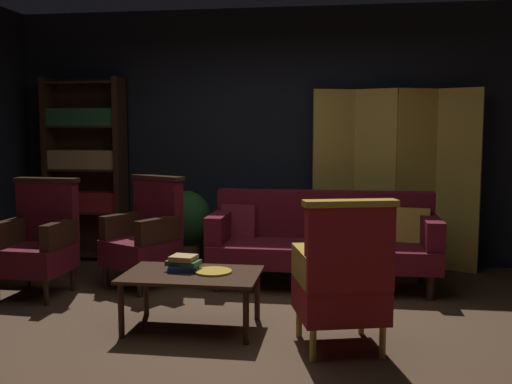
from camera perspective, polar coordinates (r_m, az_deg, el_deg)
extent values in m
plane|color=#3D2819|center=(4.42, -1.54, -13.45)|extent=(10.00, 10.00, 0.00)
cube|color=black|center=(6.60, 2.08, 5.41)|extent=(7.20, 0.10, 2.80)
cube|color=#B29338|center=(6.35, 7.52, 1.27)|extent=(0.45, 0.17, 1.90)
cube|color=#B78E33|center=(6.34, 7.64, 9.58)|extent=(0.45, 0.18, 0.06)
cube|color=#B29338|center=(6.35, 11.43, 1.20)|extent=(0.44, 0.20, 1.90)
cube|color=#B78E33|center=(6.34, 11.60, 9.51)|extent=(0.44, 0.20, 0.06)
cube|color=#B29338|center=(6.39, 15.26, 1.13)|extent=(0.44, 0.20, 1.90)
cube|color=#B78E33|center=(6.38, 15.49, 9.40)|extent=(0.44, 0.21, 0.06)
cube|color=#B29338|center=(6.43, 18.98, 1.05)|extent=(0.42, 0.24, 1.90)
cube|color=#B78E33|center=(6.42, 19.27, 9.25)|extent=(0.43, 0.24, 0.06)
cube|color=black|center=(7.11, -19.26, 2.10)|extent=(0.06, 0.32, 2.05)
cube|color=black|center=(6.76, -12.93, 2.09)|extent=(0.06, 0.32, 2.05)
cube|color=black|center=(7.06, -15.67, 2.19)|extent=(0.90, 0.02, 2.05)
cube|color=black|center=(7.05, -15.94, -5.74)|extent=(0.86, 0.30, 0.02)
cube|color=black|center=(6.97, -16.06, -1.86)|extent=(0.86, 0.30, 0.02)
cube|color=maroon|center=(6.94, -16.16, -0.88)|extent=(0.78, 0.22, 0.22)
cube|color=black|center=(6.92, -16.18, 2.10)|extent=(0.86, 0.30, 0.02)
cube|color=#9E7A47|center=(6.90, -16.28, 3.05)|extent=(0.78, 0.22, 0.21)
cube|color=black|center=(6.91, -16.30, 6.09)|extent=(0.86, 0.30, 0.02)
cube|color=#1E4C28|center=(6.89, -16.39, 6.98)|extent=(0.78, 0.22, 0.19)
cube|color=black|center=(6.93, -16.42, 10.09)|extent=(0.86, 0.30, 0.02)
cylinder|color=black|center=(5.45, -3.82, -8.47)|extent=(0.07, 0.07, 0.22)
cylinder|color=black|center=(5.39, 16.58, -8.88)|extent=(0.07, 0.07, 0.22)
cylinder|color=black|center=(6.02, -2.62, -7.05)|extent=(0.07, 0.07, 0.22)
cylinder|color=black|center=(5.97, 15.76, -7.40)|extent=(0.07, 0.07, 0.22)
cube|color=#4C0F19|center=(5.58, 6.45, -5.93)|extent=(2.10, 0.76, 0.20)
cube|color=#4C0F19|center=(5.83, 6.59, -2.12)|extent=(2.10, 0.18, 0.46)
cube|color=#4C0F19|center=(5.65, -3.51, -3.38)|extent=(0.16, 0.68, 0.26)
cube|color=#4C0F19|center=(5.59, 16.59, -3.72)|extent=(0.16, 0.68, 0.26)
cube|color=maroon|center=(5.81, -1.66, -2.90)|extent=(0.35, 0.17, 0.35)
cube|color=#B79338|center=(5.77, 14.83, -3.18)|extent=(0.36, 0.20, 0.35)
cylinder|color=black|center=(4.36, -12.95, -11.15)|extent=(0.04, 0.04, 0.39)
cylinder|color=black|center=(4.13, -0.97, -11.98)|extent=(0.04, 0.04, 0.39)
cylinder|color=black|center=(4.85, -10.61, -9.34)|extent=(0.04, 0.04, 0.39)
cylinder|color=black|center=(4.65, 0.12, -9.93)|extent=(0.04, 0.04, 0.39)
cube|color=black|center=(4.42, -6.23, -7.98)|extent=(1.00, 0.64, 0.03)
cylinder|color=#B78E33|center=(4.43, 10.19, -12.03)|extent=(0.04, 0.04, 0.22)
cylinder|color=#B78E33|center=(4.32, 4.20, -12.42)|extent=(0.04, 0.04, 0.22)
cylinder|color=#B78E33|center=(4.01, 12.17, -14.01)|extent=(0.04, 0.04, 0.22)
cylinder|color=#B78E33|center=(3.89, 5.55, -14.53)|extent=(0.04, 0.04, 0.22)
cube|color=maroon|center=(4.09, 8.08, -10.17)|extent=(0.69, 0.69, 0.24)
cube|color=maroon|center=(3.78, 9.07, -5.44)|extent=(0.57, 0.26, 0.54)
cube|color=#B78E33|center=(3.73, 9.14, -1.07)|extent=(0.61, 0.28, 0.04)
cube|color=#B78E33|center=(4.10, 11.39, -6.87)|extent=(0.22, 0.51, 0.22)
cube|color=#B78E33|center=(3.97, 4.75, -7.17)|extent=(0.22, 0.51, 0.22)
cylinder|color=black|center=(5.33, -19.69, -9.16)|extent=(0.04, 0.04, 0.22)
cylinder|color=black|center=(5.94, -21.25, -7.65)|extent=(0.04, 0.04, 0.22)
cylinder|color=black|center=(5.71, -17.31, -8.05)|extent=(0.04, 0.04, 0.22)
cube|color=#4C0F19|center=(5.58, -20.61, -6.07)|extent=(0.59, 0.59, 0.24)
cube|color=#4C0F19|center=(5.71, -19.54, -1.80)|extent=(0.57, 0.15, 0.54)
cube|color=black|center=(5.68, -19.65, 1.10)|extent=(0.61, 0.16, 0.04)
cube|color=black|center=(5.67, -22.76, -3.61)|extent=(0.11, 0.50, 0.22)
cube|color=black|center=(5.42, -18.53, -3.88)|extent=(0.11, 0.50, 0.22)
cylinder|color=black|center=(5.70, -14.36, -8.00)|extent=(0.04, 0.04, 0.22)
cylinder|color=black|center=(5.36, -11.23, -8.83)|extent=(0.04, 0.04, 0.22)
cylinder|color=black|center=(5.99, -10.91, -7.23)|extent=(0.04, 0.04, 0.22)
cylinder|color=black|center=(5.66, -7.74, -7.95)|extent=(0.04, 0.04, 0.22)
cube|color=#4C0F19|center=(5.62, -11.11, -5.71)|extent=(0.76, 0.76, 0.24)
cube|color=#4C0F19|center=(5.71, -9.48, -1.53)|extent=(0.55, 0.37, 0.54)
cube|color=black|center=(5.68, -9.53, 1.37)|extent=(0.59, 0.40, 0.04)
cube|color=black|center=(5.76, -12.77, -3.14)|extent=(0.32, 0.48, 0.22)
cube|color=black|center=(5.40, -9.45, -3.67)|extent=(0.32, 0.48, 0.22)
cylinder|color=brown|center=(6.40, -6.72, -6.03)|extent=(0.28, 0.28, 0.28)
ellipsoid|color=#193D19|center=(6.33, -6.76, -2.65)|extent=(0.54, 0.54, 0.62)
cube|color=navy|center=(4.50, -7.04, -7.31)|extent=(0.24, 0.22, 0.04)
cube|color=#1E4C28|center=(4.49, -7.04, -6.82)|extent=(0.27, 0.19, 0.04)
cube|color=#9E7A47|center=(4.48, -7.05, -6.36)|extent=(0.20, 0.19, 0.04)
cylinder|color=gold|center=(4.42, -4.16, -7.70)|extent=(0.28, 0.28, 0.02)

